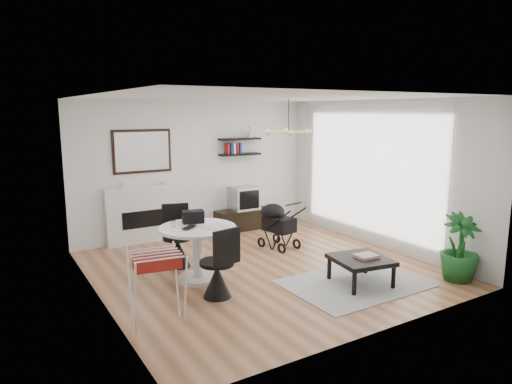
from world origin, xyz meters
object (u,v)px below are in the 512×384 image
dining_table (198,245)px  potted_plant (460,247)px  crt_tv (244,198)px  drying_rack (157,287)px  fireplace (146,207)px  tv_console (242,219)px  coffee_table (361,261)px  stroller (277,227)px

dining_table → potted_plant: potted_plant is taller
potted_plant → crt_tv: bearing=106.5°
drying_rack → dining_table: bearing=55.2°
fireplace → dining_table: size_ratio=1.91×
fireplace → potted_plant: (3.33, -4.38, -0.18)m
tv_console → drying_rack: size_ratio=1.30×
crt_tv → dining_table: 3.04m
dining_table → coffee_table: dining_table is taller
drying_rack → coffee_table: 2.97m
stroller → coffee_table: stroller is taller
drying_rack → stroller: (2.95, 1.87, -0.09)m
crt_tv → dining_table: size_ratio=0.49×
tv_console → crt_tv: bearing=-5.1°
dining_table → coffee_table: bearing=-35.1°
crt_tv → dining_table: crt_tv is taller
fireplace → dining_table: fireplace is taller
dining_table → potted_plant: size_ratio=1.12×
tv_console → crt_tv: 0.46m
drying_rack → stroller: bearing=40.5°
dining_table → stroller: 2.11m
tv_console → dining_table: bearing=-132.2°
drying_rack → potted_plant: (4.32, -0.93, 0.03)m
fireplace → coffee_table: bearing=-62.3°
fireplace → coffee_table: fireplace is taller
drying_rack → potted_plant: bearing=-3.9°
coffee_table → potted_plant: potted_plant is taller
tv_console → dining_table: 3.03m
coffee_table → crt_tv: bearing=88.3°
tv_console → drying_rack: bearing=-132.5°
fireplace → tv_console: size_ratio=1.85×
fireplace → coffee_table: size_ratio=2.46×
dining_table → coffee_table: (1.95, -1.37, -0.18)m
tv_console → stroller: size_ratio=1.29×
stroller → coffee_table: 2.16m
tv_console → potted_plant: size_ratio=1.15×
fireplace → potted_plant: size_ratio=2.14×
stroller → drying_rack: bearing=-160.0°
crt_tv → coffee_table: 3.62m
crt_tv → drying_rack: crt_tv is taller
crt_tv → stroller: size_ratio=0.61×
dining_table → drying_rack: size_ratio=1.26×
crt_tv → drying_rack: size_ratio=0.62×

